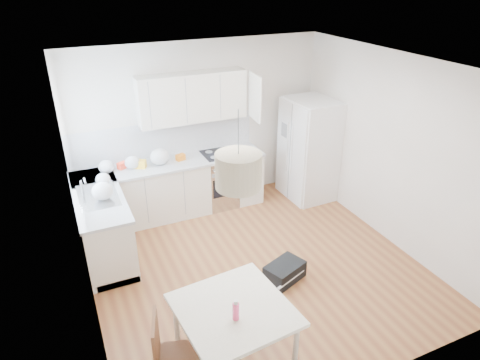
# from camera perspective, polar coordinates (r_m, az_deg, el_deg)

# --- Properties ---
(floor) EXTENTS (4.20, 4.20, 0.00)m
(floor) POSITION_cam_1_polar(r_m,az_deg,el_deg) (5.99, 1.99, -11.25)
(floor) COLOR brown
(floor) RESTS_ON ground
(ceiling) EXTENTS (4.20, 4.20, 0.00)m
(ceiling) POSITION_cam_1_polar(r_m,az_deg,el_deg) (4.83, 2.50, 14.94)
(ceiling) COLOR white
(ceiling) RESTS_ON wall_back
(wall_back) EXTENTS (4.20, 0.00, 4.20)m
(wall_back) POSITION_cam_1_polar(r_m,az_deg,el_deg) (7.07, -5.42, 7.26)
(wall_back) COLOR beige
(wall_back) RESTS_ON floor
(wall_left) EXTENTS (0.00, 4.20, 4.20)m
(wall_left) POSITION_cam_1_polar(r_m,az_deg,el_deg) (4.82, -20.82, -4.15)
(wall_left) COLOR beige
(wall_left) RESTS_ON floor
(wall_right) EXTENTS (0.00, 4.20, 4.20)m
(wall_right) POSITION_cam_1_polar(r_m,az_deg,el_deg) (6.42, 19.30, 3.80)
(wall_right) COLOR beige
(wall_right) RESTS_ON floor
(window_glassblock) EXTENTS (0.02, 1.00, 1.00)m
(window_glassblock) POSITION_cam_1_polar(r_m,az_deg,el_deg) (5.71, -22.45, 4.82)
(window_glassblock) COLOR #BFE0F9
(window_glassblock) RESTS_ON wall_left
(cabinets_back) EXTENTS (3.00, 0.60, 0.88)m
(cabinets_back) POSITION_cam_1_polar(r_m,az_deg,el_deg) (7.01, -8.91, -1.25)
(cabinets_back) COLOR silver
(cabinets_back) RESTS_ON floor
(cabinets_left) EXTENTS (0.60, 1.80, 0.88)m
(cabinets_left) POSITION_cam_1_polar(r_m,az_deg,el_deg) (6.32, -17.86, -5.62)
(cabinets_left) COLOR silver
(cabinets_left) RESTS_ON floor
(counter_back) EXTENTS (3.02, 0.64, 0.04)m
(counter_back) POSITION_cam_1_polar(r_m,az_deg,el_deg) (6.81, -9.18, 2.17)
(counter_back) COLOR #ABAEB0
(counter_back) RESTS_ON cabinets_back
(counter_left) EXTENTS (0.64, 1.82, 0.04)m
(counter_left) POSITION_cam_1_polar(r_m,az_deg,el_deg) (6.10, -18.46, -1.95)
(counter_left) COLOR #ABAEB0
(counter_left) RESTS_ON cabinets_left
(backsplash_back) EXTENTS (3.00, 0.01, 0.58)m
(backsplash_back) POSITION_cam_1_polar(r_m,az_deg,el_deg) (6.95, -10.03, 5.41)
(backsplash_back) COLOR silver
(backsplash_back) RESTS_ON wall_back
(backsplash_left) EXTENTS (0.01, 1.80, 0.58)m
(backsplash_left) POSITION_cam_1_polar(r_m,az_deg,el_deg) (5.96, -21.65, 0.15)
(backsplash_left) COLOR silver
(backsplash_left) RESTS_ON wall_left
(upper_cabinets) EXTENTS (1.70, 0.32, 0.75)m
(upper_cabinets) POSITION_cam_1_polar(r_m,az_deg,el_deg) (6.72, -6.37, 10.89)
(upper_cabinets) COLOR silver
(upper_cabinets) RESTS_ON wall_back
(range_oven) EXTENTS (0.50, 0.61, 0.88)m
(range_oven) POSITION_cam_1_polar(r_m,az_deg,el_deg) (7.23, -2.83, -0.04)
(range_oven) COLOR #B5B7BA
(range_oven) RESTS_ON floor
(sink) EXTENTS (0.50, 0.80, 0.16)m
(sink) POSITION_cam_1_polar(r_m,az_deg,el_deg) (6.05, -18.41, -2.03)
(sink) COLOR #B5B7BA
(sink) RESTS_ON counter_left
(refrigerator) EXTENTS (0.86, 0.89, 1.74)m
(refrigerator) POSITION_cam_1_polar(r_m,az_deg,el_deg) (7.42, 9.25, 4.04)
(refrigerator) COLOR white
(refrigerator) RESTS_ON floor
(dining_table) EXTENTS (1.10, 1.10, 0.80)m
(dining_table) POSITION_cam_1_polar(r_m,az_deg,el_deg) (4.25, -0.84, -17.60)
(dining_table) COLOR beige
(dining_table) RESTS_ON floor
(dining_chair) EXTENTS (0.49, 0.49, 0.93)m
(dining_chair) POSITION_cam_1_polar(r_m,az_deg,el_deg) (4.28, -8.05, -22.25)
(dining_chair) COLOR #472615
(dining_chair) RESTS_ON floor
(drink_bottle) EXTENTS (0.06, 0.06, 0.21)m
(drink_bottle) POSITION_cam_1_polar(r_m,az_deg,el_deg) (4.02, -0.57, -16.92)
(drink_bottle) COLOR #F14377
(drink_bottle) RESTS_ON dining_table
(gym_bag) EXTENTS (0.59, 0.49, 0.23)m
(gym_bag) POSITION_cam_1_polar(r_m,az_deg,el_deg) (5.72, 5.96, -12.06)
(gym_bag) COLOR black
(gym_bag) RESTS_ON floor
(pendant_lamp) EXTENTS (0.46, 0.46, 0.30)m
(pendant_lamp) POSITION_cam_1_polar(r_m,az_deg,el_deg) (3.49, -0.21, 1.23)
(pendant_lamp) COLOR beige
(pendant_lamp) RESTS_ON ceiling
(grocery_bag_a) EXTENTS (0.23, 0.19, 0.20)m
(grocery_bag_a) POSITION_cam_1_polar(r_m,az_deg,el_deg) (6.62, -17.41, 1.70)
(grocery_bag_a) COLOR silver
(grocery_bag_a) RESTS_ON counter_back
(grocery_bag_b) EXTENTS (0.23, 0.19, 0.20)m
(grocery_bag_b) POSITION_cam_1_polar(r_m,az_deg,el_deg) (6.67, -14.18, 2.28)
(grocery_bag_b) COLOR silver
(grocery_bag_b) RESTS_ON counter_back
(grocery_bag_c) EXTENTS (0.29, 0.25, 0.26)m
(grocery_bag_c) POSITION_cam_1_polar(r_m,az_deg,el_deg) (6.70, -10.66, 3.06)
(grocery_bag_c) COLOR silver
(grocery_bag_c) RESTS_ON counter_back
(grocery_bag_d) EXTENTS (0.20, 0.17, 0.18)m
(grocery_bag_d) POSITION_cam_1_polar(r_m,az_deg,el_deg) (6.28, -17.80, 0.11)
(grocery_bag_d) COLOR silver
(grocery_bag_d) RESTS_ON counter_back
(grocery_bag_e) EXTENTS (0.28, 0.23, 0.25)m
(grocery_bag_e) POSITION_cam_1_polar(r_m,az_deg,el_deg) (5.88, -17.87, -1.40)
(grocery_bag_e) COLOR silver
(grocery_bag_e) RESTS_ON counter_left
(snack_orange) EXTENTS (0.16, 0.13, 0.10)m
(snack_orange) POSITION_cam_1_polar(r_m,az_deg,el_deg) (6.84, -7.94, 3.02)
(snack_orange) COLOR orange
(snack_orange) RESTS_ON counter_back
(snack_yellow) EXTENTS (0.21, 0.18, 0.12)m
(snack_yellow) POSITION_cam_1_polar(r_m,az_deg,el_deg) (6.68, -13.19, 2.08)
(snack_yellow) COLOR yellow
(snack_yellow) RESTS_ON counter_back
(snack_red) EXTENTS (0.17, 0.15, 0.10)m
(snack_red) POSITION_cam_1_polar(r_m,az_deg,el_deg) (6.73, -15.42, 1.89)
(snack_red) COLOR red
(snack_red) RESTS_ON counter_back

